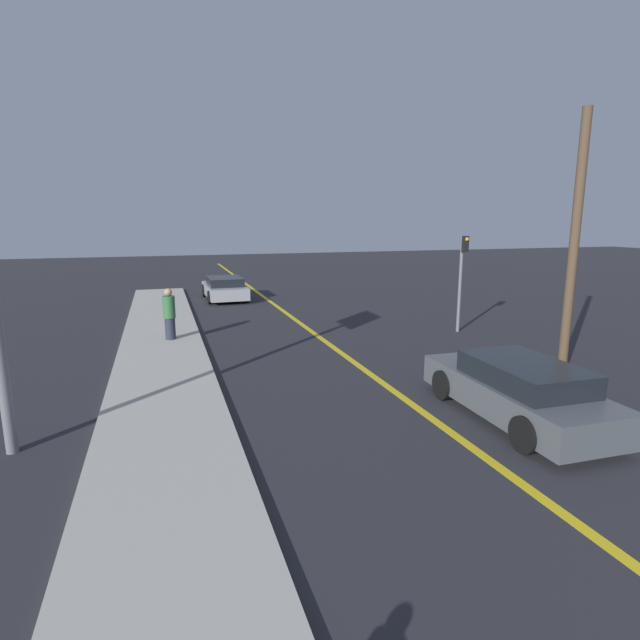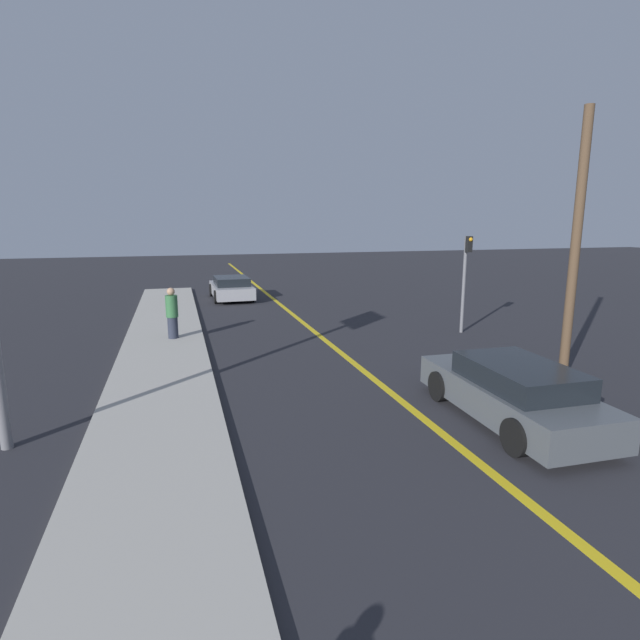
# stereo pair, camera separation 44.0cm
# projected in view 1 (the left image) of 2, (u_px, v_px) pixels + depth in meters

# --- Properties ---
(road_center_line) EXTENTS (0.20, 60.00, 0.01)m
(road_center_line) POSITION_uv_depth(u_px,v_px,m) (314.00, 333.00, 17.90)
(road_center_line) COLOR gold
(road_center_line) RESTS_ON ground_plane
(sidewalk_left) EXTENTS (2.55, 30.88, 0.11)m
(sidewalk_left) POSITION_uv_depth(u_px,v_px,m) (163.00, 363.00, 13.94)
(sidewalk_left) COLOR #ADA89E
(sidewalk_left) RESTS_ON ground_plane
(car_near_right_lane) EXTENTS (1.96, 4.49, 1.25)m
(car_near_right_lane) POSITION_uv_depth(u_px,v_px,m) (518.00, 390.00, 10.07)
(car_near_right_lane) COLOR #4C5156
(car_near_right_lane) RESTS_ON ground_plane
(car_ahead_center) EXTENTS (2.04, 4.05, 1.15)m
(car_ahead_center) POSITION_uv_depth(u_px,v_px,m) (225.00, 288.00, 25.27)
(car_ahead_center) COLOR #9E9EA3
(car_ahead_center) RESTS_ON ground_plane
(pedestrian_mid_group) EXTENTS (0.39, 0.39, 1.69)m
(pedestrian_mid_group) POSITION_uv_depth(u_px,v_px,m) (169.00, 314.00, 16.33)
(pedestrian_mid_group) COLOR #282D3D
(pedestrian_mid_group) RESTS_ON sidewalk_left
(traffic_light) EXTENTS (0.18, 0.40, 3.43)m
(traffic_light) POSITION_uv_depth(u_px,v_px,m) (462.00, 273.00, 17.66)
(traffic_light) COLOR slate
(traffic_light) RESTS_ON ground_plane
(utility_pole) EXTENTS (0.24, 0.24, 6.69)m
(utility_pole) POSITION_uv_depth(u_px,v_px,m) (574.00, 246.00, 12.70)
(utility_pole) COLOR brown
(utility_pole) RESTS_ON ground_plane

